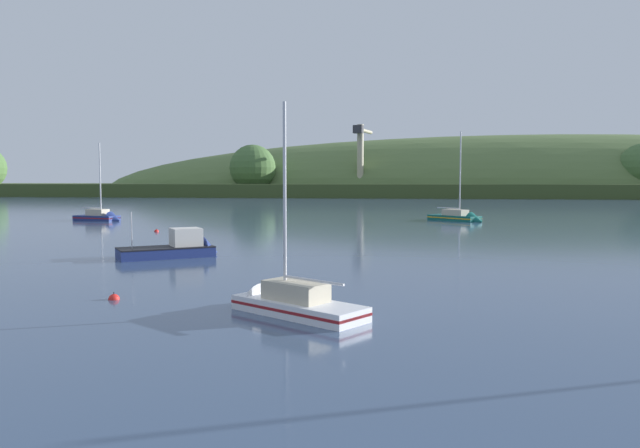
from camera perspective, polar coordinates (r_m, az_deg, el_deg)
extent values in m
cube|color=#3C4E24|center=(204.82, 9.45, 3.21)|extent=(420.15, 104.05, 4.05)
ellipsoid|color=#56703D|center=(232.21, 19.85, 2.62)|extent=(339.15, 113.87, 43.16)
sphere|color=#476B38|center=(200.37, -6.40, 5.32)|extent=(15.22, 15.22, 15.22)
cube|color=#4C4C51|center=(192.99, 3.82, 2.90)|extent=(5.83, 5.83, 2.00)
cylinder|color=#BCB293|center=(193.09, 3.84, 6.30)|extent=(2.09, 2.09, 20.92)
cylinder|color=#BCB293|center=(198.66, 4.31, 8.78)|extent=(5.30, 12.89, 1.15)
cube|color=#333338|center=(191.37, 3.64, 8.96)|extent=(3.45, 2.94, 2.51)
cube|color=white|center=(22.94, -2.07, -8.40)|extent=(5.48, 4.94, 0.92)
cone|color=white|center=(24.90, -6.75, -7.43)|extent=(2.20, 2.25, 1.77)
cube|color=maroon|center=(22.90, -2.07, -7.89)|extent=(5.49, 4.95, 0.11)
cube|color=#BCB299|center=(22.87, -2.33, -6.36)|extent=(2.73, 2.55, 0.71)
cylinder|color=silver|center=(22.89, -3.36, 2.18)|extent=(0.13, 0.13, 7.48)
cylinder|color=silver|center=(22.18, -0.65, -5.37)|extent=(2.33, 1.92, 0.10)
cube|color=navy|center=(81.74, -20.40, 0.38)|extent=(6.11, 3.92, 1.12)
cone|color=navy|center=(79.91, -18.86, 0.33)|extent=(2.02, 2.53, 2.20)
cube|color=maroon|center=(81.72, -20.40, 0.56)|extent=(6.12, 3.94, 0.13)
cube|color=#BCB299|center=(81.59, -20.34, 1.05)|extent=(2.91, 2.26, 0.81)
cylinder|color=silver|center=(81.13, -20.11, 4.00)|extent=(0.16, 0.16, 9.18)
cylinder|color=silver|center=(82.17, -20.84, 1.45)|extent=(2.88, 1.04, 0.13)
cube|color=#0F564C|center=(78.45, 12.58, 0.37)|extent=(6.31, 6.76, 1.20)
cone|color=#0F564C|center=(76.32, 14.60, 0.24)|extent=(2.84, 2.78, 2.25)
cube|color=gold|center=(78.43, 12.59, 0.59)|extent=(6.33, 6.78, 0.14)
cube|color=#BCB299|center=(78.28, 12.69, 1.08)|extent=(3.25, 3.40, 0.75)
cylinder|color=silver|center=(77.75, 13.15, 4.65)|extent=(0.16, 0.16, 10.51)
cylinder|color=silver|center=(78.97, 12.06, 1.49)|extent=(2.48, 2.83, 0.13)
cube|color=navy|center=(41.18, -14.39, -2.84)|extent=(6.51, 5.15, 1.07)
cone|color=navy|center=(41.95, -10.32, -2.65)|extent=(1.91, 2.38, 2.19)
cube|color=black|center=(41.12, -14.40, -2.16)|extent=(6.54, 5.19, 0.08)
cube|color=silver|center=(41.38, -12.59, -1.21)|extent=(2.52, 2.47, 1.19)
cube|color=#192833|center=(41.59, -11.42, -0.91)|extent=(0.82, 1.38, 0.67)
cylinder|color=#B2B2B7|center=(40.59, -17.43, -0.56)|extent=(0.06, 0.06, 2.37)
sphere|color=red|center=(27.35, -18.94, -6.78)|extent=(0.48, 0.48, 0.48)
cylinder|color=black|center=(27.30, -18.95, -6.21)|extent=(0.04, 0.04, 0.08)
sphere|color=red|center=(62.11, -15.23, -0.71)|extent=(0.45, 0.45, 0.45)
cylinder|color=black|center=(62.09, -15.24, -0.46)|extent=(0.04, 0.04, 0.08)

